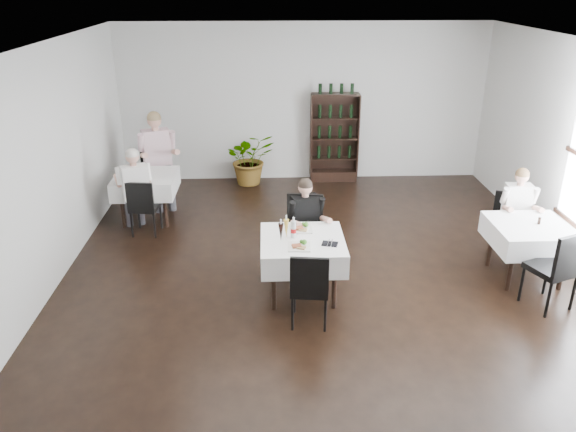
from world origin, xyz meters
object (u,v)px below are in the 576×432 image
object	(u,v)px
wine_shelf	(334,139)
main_table	(302,250)
diner_main	(307,219)
potted_tree	(250,158)

from	to	relation	value
wine_shelf	main_table	bearing A→B (deg)	-101.78
main_table	diner_main	bearing A→B (deg)	81.28
potted_tree	diner_main	world-z (taller)	diner_main
wine_shelf	diner_main	world-z (taller)	wine_shelf
wine_shelf	main_table	size ratio (longest dim) A/B	1.70
wine_shelf	potted_tree	world-z (taller)	wine_shelf
wine_shelf	diner_main	bearing A→B (deg)	-102.30
main_table	diner_main	xyz separation A→B (m)	(0.10, 0.63, 0.14)
potted_tree	diner_main	distance (m)	3.66
wine_shelf	potted_tree	bearing A→B (deg)	-175.56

